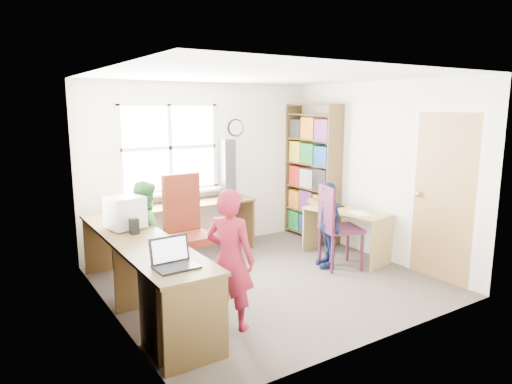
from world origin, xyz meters
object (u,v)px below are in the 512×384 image
at_px(l_desk, 173,273).
at_px(wooden_chair, 335,224).
at_px(swivel_chair, 188,235).
at_px(laptop_left, 174,260).
at_px(person_red, 230,259).
at_px(cd_tower, 228,169).
at_px(potted_plant, 170,192).
at_px(person_green, 147,233).
at_px(right_desk, 346,224).
at_px(person_navy, 328,225).
at_px(laptop_right, 330,203).
at_px(bookshelf, 312,175).
at_px(crt_monitor, 125,212).

relative_size(l_desk, wooden_chair, 2.72).
bearing_deg(swivel_chair, laptop_left, -120.41).
bearing_deg(person_red, cd_tower, -62.65).
bearing_deg(potted_plant, wooden_chair, -44.13).
relative_size(l_desk, person_green, 2.40).
bearing_deg(person_green, laptop_left, 175.85).
height_order(right_desk, person_navy, person_navy).
bearing_deg(swivel_chair, l_desk, -124.54).
bearing_deg(laptop_right, cd_tower, 59.02).
relative_size(right_desk, swivel_chair, 0.98).
relative_size(wooden_chair, person_red, 0.81).
height_order(cd_tower, person_green, cd_tower).
xyz_separation_m(swivel_chair, wooden_chair, (1.75, -0.67, 0.04)).
relative_size(person_red, person_green, 1.09).
distance_m(person_red, person_navy, 2.04).
bearing_deg(swivel_chair, right_desk, -13.87).
bearing_deg(person_green, right_desk, -94.90).
distance_m(l_desk, right_desk, 2.75).
xyz_separation_m(laptop_right, person_red, (-2.34, -1.25, -0.04)).
distance_m(wooden_chair, person_green, 2.35).
xyz_separation_m(l_desk, right_desk, (2.71, 0.43, 0.03)).
bearing_deg(potted_plant, laptop_right, -25.87).
distance_m(l_desk, person_green, 1.02).
bearing_deg(bookshelf, wooden_chair, -117.41).
distance_m(bookshelf, person_red, 3.25).
relative_size(l_desk, person_red, 2.21).
relative_size(wooden_chair, cd_tower, 1.27).
relative_size(right_desk, wooden_chair, 1.14).
height_order(cd_tower, potted_plant, cd_tower).
distance_m(laptop_left, cd_tower, 2.97).
relative_size(wooden_chair, laptop_left, 3.03).
bearing_deg(potted_plant, laptop_left, -111.64).
bearing_deg(person_red, swivel_chair, -41.08).
xyz_separation_m(swivel_chair, potted_plant, (0.15, 0.88, 0.37)).
height_order(bookshelf, crt_monitor, bookshelf).
bearing_deg(right_desk, l_desk, 177.79).
distance_m(swivel_chair, crt_monitor, 0.84).
height_order(swivel_chair, person_red, person_red).
relative_size(right_desk, laptop_left, 3.45).
relative_size(crt_monitor, laptop_right, 1.24).
bearing_deg(l_desk, laptop_left, -111.18).
height_order(right_desk, cd_tower, cd_tower).
relative_size(right_desk, person_navy, 1.10).
relative_size(bookshelf, wooden_chair, 1.94).
relative_size(laptop_left, person_navy, 0.32).
bearing_deg(potted_plant, person_red, -98.32).
xyz_separation_m(crt_monitor, person_navy, (2.46, -0.53, -0.37)).
bearing_deg(right_desk, person_green, 156.55).
height_order(wooden_chair, potted_plant, wooden_chair).
relative_size(bookshelf, swivel_chair, 1.66).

